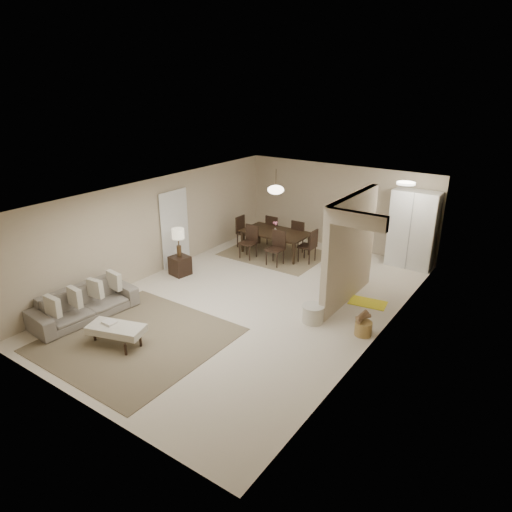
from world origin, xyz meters
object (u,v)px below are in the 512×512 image
Objects in this scene: pantry_cabinet at (413,229)px; dining_table at (275,243)px; sofa at (84,304)px; ottoman_bench at (116,329)px; wicker_basket at (363,328)px; side_table at (180,265)px; round_pouf at (313,314)px.

dining_table is at bearing -159.39° from pantry_cabinet.
pantry_cabinet is 1.08× the size of dining_table.
sofa is (-4.80, -6.88, -0.73)m from pantry_cabinet.
dining_table is (-0.12, 5.85, 0.03)m from ottoman_bench.
ottoman_bench is 4.84m from wicker_basket.
pantry_cabinet is 6.26m from side_table.
round_pouf is 4.07m from dining_table.
round_pouf is 1.09m from wicker_basket.
pantry_cabinet is at bearing 40.10° from side_table.
wicker_basket is (1.09, 0.09, -0.04)m from round_pouf.
pantry_cabinet is at bearing 95.34° from wicker_basket.
wicker_basket is at bearing -57.00° from sofa.
pantry_cabinet is 4.45× the size of round_pouf.
dining_table is (-3.52, -1.32, -0.71)m from pantry_cabinet.
sofa is at bearing -124.92° from pantry_cabinet.
pantry_cabinet reaches higher than ottoman_bench.
round_pouf is at bearing -3.54° from side_table.
sofa reaches higher than wicker_basket.
dining_table is (1.23, 2.68, 0.09)m from side_table.
side_table is at bearing 4.37° from sofa.
dining_table reaches higher than ottoman_bench.
round_pouf is at bearing -46.17° from dining_table.
sofa is 6.46× the size of wicker_basket.
pantry_cabinet is 0.95× the size of sofa.
dining_table reaches higher than wicker_basket.
wicker_basket is (5.14, -0.16, -0.10)m from side_table.
wicker_basket is at bearing -36.08° from dining_table.
wicker_basket is at bearing -84.66° from pantry_cabinet.
pantry_cabinet reaches higher than round_pouf.
dining_table is at bearing 73.52° from ottoman_bench.
sofa is 1.86× the size of ottoman_bench.
ottoman_bench reaches higher than wicker_basket.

